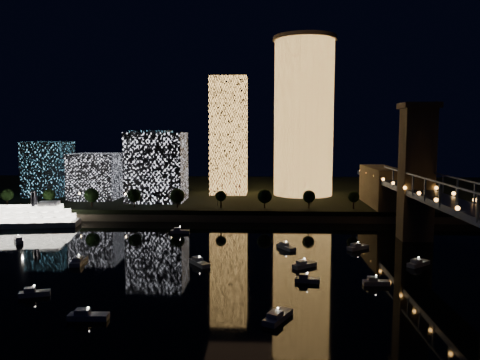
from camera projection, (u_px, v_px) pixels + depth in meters
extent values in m
plane|color=black|center=(229.00, 279.00, 126.15)|extent=(520.00, 520.00, 0.00)
cube|color=black|center=(248.00, 193.00, 284.88)|extent=(420.00, 160.00, 5.00)
cube|color=#6B5E4C|center=(242.00, 218.00, 207.48)|extent=(420.00, 6.00, 3.00)
cylinder|color=#E69F49|center=(304.00, 119.00, 254.71)|extent=(32.00, 32.00, 83.33)
cylinder|color=#6B5E4C|center=(305.00, 39.00, 250.34)|extent=(34.00, 34.00, 2.00)
cube|color=#E69F49|center=(229.00, 136.00, 261.64)|extent=(20.33, 20.33, 64.70)
cube|color=silver|center=(157.00, 167.00, 234.01)|extent=(27.90, 23.61, 34.34)
cube|color=#50ADDB|center=(152.00, 165.00, 242.02)|extent=(17.70, 23.01, 35.41)
cube|color=silver|center=(96.00, 176.00, 242.28)|extent=(23.48, 21.35, 23.48)
cube|color=#50ADDB|center=(49.00, 168.00, 255.31)|extent=(20.98, 23.08, 29.37)
cube|color=navy|center=(479.00, 215.00, 121.30)|extent=(10.00, 260.00, 2.00)
cube|color=#6B5E4C|center=(416.00, 175.00, 170.37)|extent=(11.00, 9.00, 48.00)
cube|color=#6B5E4C|center=(419.00, 106.00, 167.81)|extent=(13.00, 11.00, 2.00)
cube|color=navy|center=(461.00, 188.00, 120.82)|extent=(0.50, 150.00, 0.50)
cube|color=#6B5E4C|center=(381.00, 191.00, 221.33)|extent=(12.00, 40.00, 23.00)
cube|color=navy|center=(442.00, 196.00, 133.10)|extent=(0.50, 0.50, 7.00)
cube|color=navy|center=(415.00, 186.00, 156.95)|extent=(0.50, 0.50, 7.00)
cube|color=navy|center=(395.00, 179.00, 180.80)|extent=(0.50, 0.50, 7.00)
sphere|color=orange|center=(458.00, 208.00, 121.37)|extent=(1.20, 1.20, 1.20)
sphere|color=orange|center=(405.00, 188.00, 166.09)|extent=(1.20, 1.20, 1.20)
sphere|color=orange|center=(375.00, 176.00, 210.80)|extent=(1.20, 1.20, 1.20)
cube|color=silver|center=(21.00, 224.00, 196.02)|extent=(47.80, 17.91, 2.33)
cube|color=white|center=(21.00, 219.00, 195.79)|extent=(43.80, 16.34, 2.14)
cube|color=white|center=(20.00, 214.00, 195.57)|extent=(39.81, 14.76, 2.14)
cube|color=white|center=(20.00, 208.00, 195.35)|extent=(33.89, 12.89, 2.14)
cube|color=silver|center=(49.00, 204.00, 196.45)|extent=(8.60, 6.99, 1.75)
cylinder|color=black|center=(33.00, 199.00, 193.66)|extent=(1.36, 1.36, 5.84)
cylinder|color=black|center=(36.00, 198.00, 197.51)|extent=(1.36, 1.36, 5.84)
cube|color=silver|center=(19.00, 241.00, 168.12)|extent=(6.27, 7.63, 1.20)
cube|color=silver|center=(19.00, 238.00, 167.05)|extent=(3.12, 3.30, 1.00)
sphere|color=white|center=(18.00, 235.00, 167.92)|extent=(0.36, 0.36, 0.36)
cube|color=silver|center=(358.00, 248.00, 158.02)|extent=(8.08, 6.84, 1.20)
cube|color=silver|center=(356.00, 245.00, 157.25)|extent=(3.53, 3.37, 1.00)
sphere|color=white|center=(358.00, 242.00, 157.82)|extent=(0.36, 0.36, 0.36)
cube|color=silver|center=(278.00, 317.00, 98.61)|extent=(6.90, 9.42, 1.20)
cube|color=silver|center=(275.00, 314.00, 97.33)|extent=(3.60, 3.94, 1.00)
sphere|color=white|center=(278.00, 308.00, 98.41)|extent=(0.36, 0.36, 0.36)
cube|color=silver|center=(286.00, 247.00, 158.46)|extent=(6.53, 8.34, 1.20)
cube|color=silver|center=(284.00, 243.00, 159.41)|extent=(3.32, 3.56, 1.00)
sphere|color=white|center=(286.00, 241.00, 158.25)|extent=(0.36, 0.36, 0.36)
cube|color=silver|center=(419.00, 264.00, 138.63)|extent=(8.07, 7.33, 1.20)
cube|color=silver|center=(416.00, 261.00, 137.78)|extent=(3.61, 3.51, 1.00)
sphere|color=white|center=(419.00, 257.00, 138.43)|extent=(0.36, 0.36, 0.36)
cube|color=silver|center=(79.00, 261.00, 141.41)|extent=(3.99, 9.82, 1.20)
cube|color=silver|center=(77.00, 259.00, 139.87)|extent=(2.80, 3.58, 1.00)
sphere|color=white|center=(79.00, 255.00, 141.20)|extent=(0.36, 0.36, 0.36)
cube|color=silver|center=(307.00, 280.00, 123.26)|extent=(6.74, 3.15, 1.20)
cube|color=silver|center=(304.00, 276.00, 123.35)|extent=(2.52, 2.05, 1.00)
sphere|color=white|center=(307.00, 273.00, 123.05)|extent=(0.36, 0.36, 0.36)
cube|color=silver|center=(89.00, 317.00, 98.94)|extent=(8.46, 2.93, 1.20)
cube|color=silver|center=(82.00, 311.00, 98.85)|extent=(3.00, 2.27, 1.00)
sphere|color=white|center=(88.00, 307.00, 98.74)|extent=(0.36, 0.36, 0.36)
cube|color=silver|center=(35.00, 294.00, 112.98)|extent=(7.42, 4.40, 1.20)
cube|color=silver|center=(30.00, 290.00, 112.58)|extent=(2.93, 2.53, 1.00)
sphere|color=white|center=(34.00, 286.00, 112.78)|extent=(0.36, 0.36, 0.36)
cube|color=silver|center=(200.00, 263.00, 139.22)|extent=(7.13, 8.46, 1.20)
cube|color=silver|center=(197.00, 259.00, 140.17)|extent=(3.52, 3.69, 1.00)
sphere|color=white|center=(199.00, 257.00, 139.01)|extent=(0.36, 0.36, 0.36)
cube|color=silver|center=(180.00, 232.00, 183.40)|extent=(7.53, 3.03, 1.20)
cube|color=silver|center=(177.00, 229.00, 183.23)|extent=(2.74, 2.14, 1.00)
sphere|color=white|center=(180.00, 227.00, 183.19)|extent=(0.36, 0.36, 0.36)
cube|color=silver|center=(304.00, 265.00, 137.04)|extent=(7.65, 6.71, 1.20)
cube|color=silver|center=(302.00, 262.00, 136.26)|extent=(3.38, 3.26, 1.00)
sphere|color=white|center=(305.00, 259.00, 136.84)|extent=(0.36, 0.36, 0.36)
cube|color=silver|center=(376.00, 283.00, 121.09)|extent=(6.77, 2.32, 1.20)
cube|color=silver|center=(372.00, 279.00, 121.00)|extent=(2.39, 1.81, 1.00)
sphere|color=white|center=(376.00, 275.00, 120.89)|extent=(0.36, 0.36, 0.36)
cylinder|color=black|center=(7.00, 202.00, 217.97)|extent=(0.70, 0.70, 4.00)
sphere|color=black|center=(7.00, 195.00, 217.62)|extent=(5.82, 5.82, 5.82)
cylinder|color=black|center=(49.00, 202.00, 217.05)|extent=(0.70, 0.70, 4.00)
sphere|color=black|center=(49.00, 195.00, 216.69)|extent=(5.47, 5.47, 5.47)
cylinder|color=black|center=(92.00, 203.00, 216.12)|extent=(0.70, 0.70, 4.00)
sphere|color=black|center=(91.00, 195.00, 215.76)|extent=(6.65, 6.65, 6.65)
cylinder|color=black|center=(134.00, 203.00, 215.19)|extent=(0.70, 0.70, 4.00)
sphere|color=black|center=(134.00, 195.00, 214.84)|extent=(6.06, 6.06, 6.06)
cylinder|color=black|center=(177.00, 203.00, 214.27)|extent=(0.70, 0.70, 4.00)
sphere|color=black|center=(177.00, 196.00, 213.91)|extent=(6.67, 6.67, 6.67)
cylinder|color=black|center=(221.00, 204.00, 213.34)|extent=(0.70, 0.70, 4.00)
sphere|color=black|center=(221.00, 196.00, 212.98)|extent=(5.00, 5.00, 5.00)
cylinder|color=black|center=(265.00, 204.00, 212.42)|extent=(0.70, 0.70, 4.00)
sphere|color=black|center=(265.00, 196.00, 212.06)|extent=(6.54, 6.54, 6.54)
cylinder|color=black|center=(309.00, 204.00, 211.49)|extent=(0.70, 0.70, 4.00)
sphere|color=black|center=(309.00, 196.00, 211.13)|extent=(5.70, 5.70, 5.70)
cylinder|color=black|center=(353.00, 204.00, 210.56)|extent=(0.70, 0.70, 4.00)
sphere|color=black|center=(354.00, 197.00, 210.21)|extent=(5.14, 5.14, 5.14)
cylinder|color=black|center=(35.00, 199.00, 223.42)|extent=(0.24, 0.24, 5.00)
sphere|color=#FFCC7F|center=(34.00, 193.00, 223.13)|extent=(0.70, 0.70, 0.70)
cylinder|color=black|center=(80.00, 200.00, 222.40)|extent=(0.24, 0.24, 5.00)
sphere|color=#FFCC7F|center=(80.00, 194.00, 222.12)|extent=(0.70, 0.70, 0.70)
cylinder|color=black|center=(125.00, 200.00, 221.38)|extent=(0.24, 0.24, 5.00)
sphere|color=#FFCC7F|center=(125.00, 194.00, 221.10)|extent=(0.70, 0.70, 0.70)
cylinder|color=black|center=(171.00, 200.00, 220.36)|extent=(0.24, 0.24, 5.00)
sphere|color=#FFCC7F|center=(171.00, 194.00, 220.08)|extent=(0.70, 0.70, 0.70)
cylinder|color=black|center=(218.00, 200.00, 219.35)|extent=(0.24, 0.24, 5.00)
sphere|color=#FFCC7F|center=(218.00, 195.00, 219.06)|extent=(0.70, 0.70, 0.70)
cylinder|color=black|center=(265.00, 201.00, 218.33)|extent=(0.24, 0.24, 5.00)
sphere|color=#FFCC7F|center=(265.00, 195.00, 218.04)|extent=(0.70, 0.70, 0.70)
cylinder|color=black|center=(312.00, 201.00, 217.31)|extent=(0.24, 0.24, 5.00)
sphere|color=#FFCC7F|center=(312.00, 195.00, 217.02)|extent=(0.70, 0.70, 0.70)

